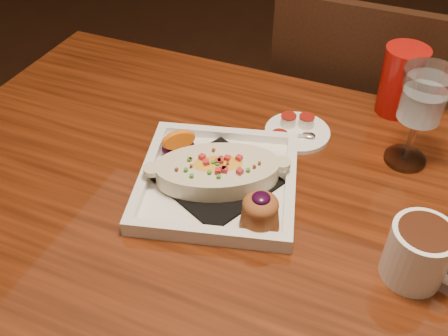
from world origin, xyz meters
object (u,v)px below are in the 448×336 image
at_px(chair_far, 345,128).
at_px(plate, 220,179).
at_px(goblet, 423,101).
at_px(table, 283,255).
at_px(red_tumbler, 400,81).
at_px(saucer, 296,130).
at_px(coffee_mug, 421,252).

relative_size(chair_far, plate, 2.69).
bearing_deg(plate, goblet, 20.64).
xyz_separation_m(table, goblet, (0.16, 0.24, 0.24)).
bearing_deg(chair_far, red_tumbler, 116.70).
xyz_separation_m(chair_far, plate, (-0.14, -0.60, 0.27)).
relative_size(plate, saucer, 2.56).
relative_size(coffee_mug, saucer, 0.99).
bearing_deg(coffee_mug, goblet, 110.09).
distance_m(goblet, saucer, 0.26).
distance_m(table, chair_far, 0.65).
height_order(table, goblet, goblet).
relative_size(plate, goblet, 1.73).
bearing_deg(plate, coffee_mug, -24.48).
bearing_deg(goblet, plate, -144.37).
relative_size(chair_far, red_tumbler, 6.13).
xyz_separation_m(table, red_tumbler, (0.12, 0.40, 0.17)).
xyz_separation_m(plate, saucer, (0.08, 0.21, -0.02)).
distance_m(table, red_tumbler, 0.45).
relative_size(chair_far, saucer, 6.90).
bearing_deg(chair_far, goblet, 112.69).
bearing_deg(goblet, coffee_mug, -79.96).
bearing_deg(chair_far, table, 90.00).
bearing_deg(saucer, coffee_mug, -45.46).
bearing_deg(red_tumbler, table, -106.11).
xyz_separation_m(goblet, saucer, (-0.22, -0.00, -0.13)).
height_order(goblet, saucer, goblet).
bearing_deg(coffee_mug, table, -178.94).
bearing_deg(goblet, saucer, -179.90).
height_order(goblet, red_tumbler, goblet).
bearing_deg(goblet, red_tumbler, 106.52).
bearing_deg(saucer, chair_far, 81.73).
bearing_deg(chair_far, coffee_mug, 107.68).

